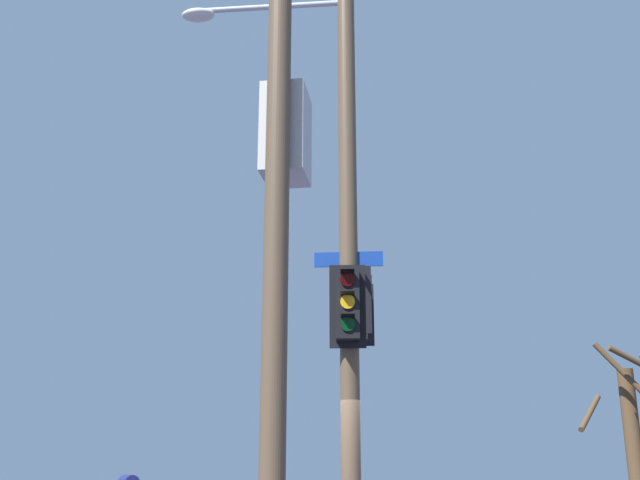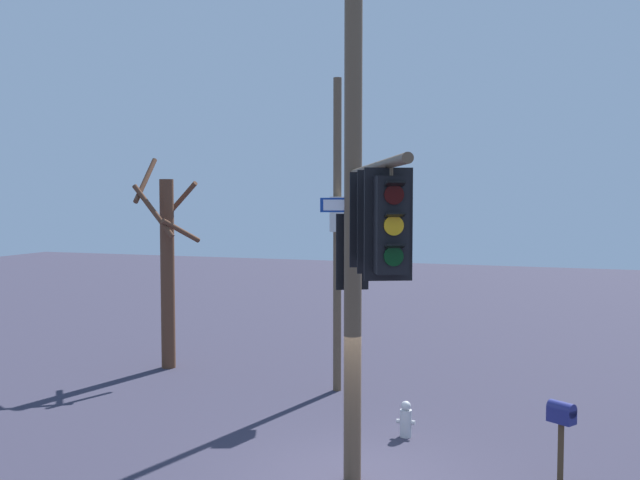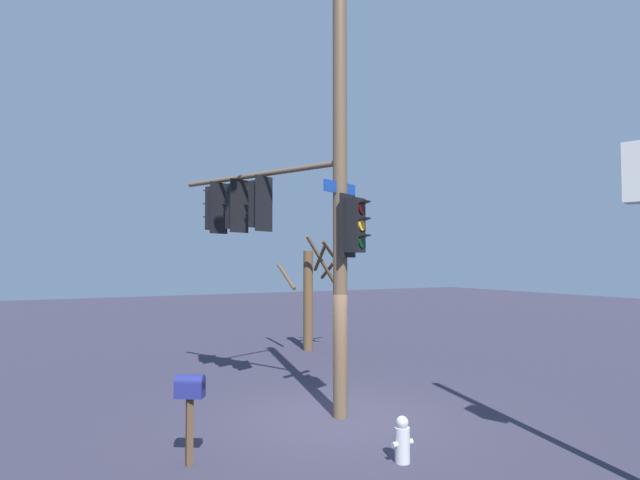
% 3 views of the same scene
% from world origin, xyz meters
% --- Properties ---
extents(main_signal_pole_assembly, '(3.32, 5.95, 9.85)m').
position_xyz_m(main_signal_pole_assembly, '(-0.37, 0.90, 4.92)').
color(main_signal_pole_assembly, brown).
rests_on(main_signal_pole_assembly, ground).
extents(secondary_pole_assembly, '(0.54, 0.73, 7.74)m').
position_xyz_m(secondary_pole_assembly, '(2.06, -5.26, 4.05)').
color(secondary_pole_assembly, brown).
rests_on(secondary_pole_assembly, ground).
extents(bare_tree_across_street, '(2.31, 2.28, 4.08)m').
position_xyz_m(bare_tree_across_street, '(3.23, 7.38, 2.09)').
color(bare_tree_across_street, brown).
rests_on(bare_tree_across_street, ground).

